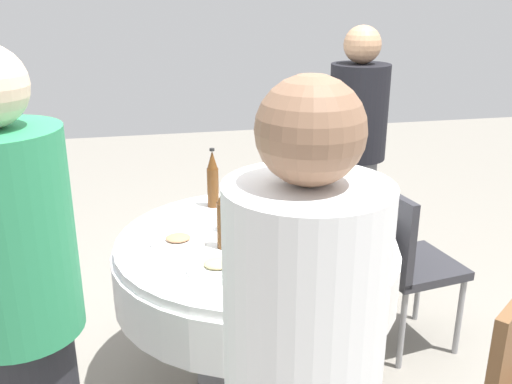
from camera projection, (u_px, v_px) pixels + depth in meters
ground_plane at (256, 378)px, 2.72m from camera, size 10.00×10.00×0.00m
dining_table at (256, 269)px, 2.52m from camera, size 1.25×1.25×0.74m
bottle_brown_near at (224, 219)px, 2.34m from camera, size 0.06×0.06×0.27m
bottle_dark_green_south at (295, 253)px, 2.04m from camera, size 0.07×0.07×0.28m
bottle_brown_inner at (213, 180)px, 2.79m from camera, size 0.06×0.06×0.30m
wine_glass_mid at (320, 186)px, 2.83m from camera, size 0.08×0.08×0.14m
wine_glass_front at (288, 213)px, 2.45m from camera, size 0.08×0.08×0.16m
wine_glass_rear at (256, 212)px, 2.47m from camera, size 0.07×0.07×0.15m
wine_glass_east at (229, 209)px, 2.50m from camera, size 0.07×0.07×0.15m
plate_north at (256, 208)px, 2.78m from camera, size 0.21×0.21×0.04m
plate_outer at (178, 241)px, 2.42m from camera, size 0.24×0.24×0.04m
plate_west at (339, 251)px, 2.33m from camera, size 0.22×0.22×0.04m
plate_right at (218, 267)px, 2.19m from camera, size 0.25×0.25×0.04m
spoon_south at (319, 221)px, 2.65m from camera, size 0.05×0.18×0.00m
knife_inner at (212, 220)px, 2.66m from camera, size 0.10×0.17×0.00m
spoon_mid at (271, 250)px, 2.35m from camera, size 0.09×0.17×0.00m
person_inner at (24, 328)px, 1.60m from camera, size 0.34×0.34×1.65m
person_mid at (356, 156)px, 3.37m from camera, size 0.34×0.34×1.58m
chair_rear at (403, 256)px, 2.81m from camera, size 0.46×0.46×0.87m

